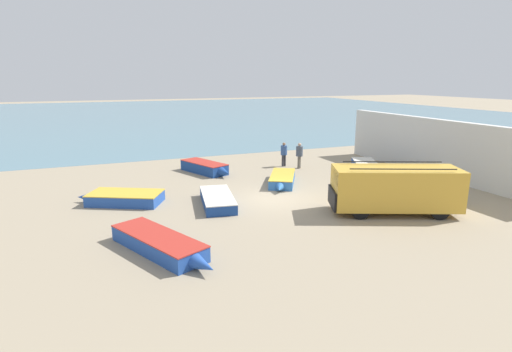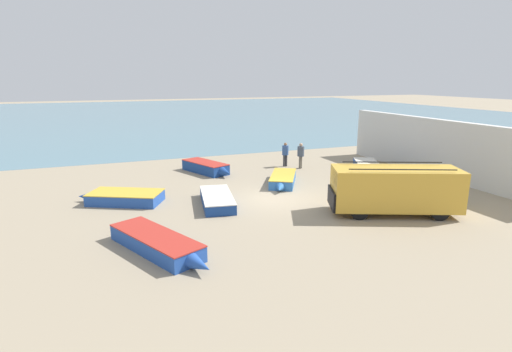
{
  "view_description": "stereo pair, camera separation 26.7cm",
  "coord_description": "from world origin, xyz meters",
  "px_view_note": "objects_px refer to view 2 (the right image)",
  "views": [
    {
      "loc": [
        -8.01,
        -17.2,
        5.82
      ],
      "look_at": [
        -0.67,
        1.01,
        1.0
      ],
      "focal_mm": 28.0,
      "sensor_mm": 36.0,
      "label": 1
    },
    {
      "loc": [
        -7.76,
        -17.3,
        5.82
      ],
      "look_at": [
        -0.67,
        1.01,
        1.0
      ],
      "focal_mm": 28.0,
      "sensor_mm": 36.0,
      "label": 2
    }
  ],
  "objects_px": {
    "fishing_rowboat_2": "(217,199)",
    "fisherman_0": "(458,182)",
    "fishing_rowboat_4": "(207,167)",
    "fishing_rowboat_3": "(124,197)",
    "fisherman_1": "(285,152)",
    "fishing_rowboat_0": "(369,168)",
    "parked_van": "(395,189)",
    "fishing_rowboat_1": "(159,244)",
    "fishing_rowboat_5": "(283,179)",
    "fisherman_2": "(301,153)"
  },
  "relations": [
    {
      "from": "parked_van",
      "to": "fishing_rowboat_4",
      "type": "height_order",
      "value": "parked_van"
    },
    {
      "from": "fishing_rowboat_4",
      "to": "fishing_rowboat_0",
      "type": "bearing_deg",
      "value": 46.44
    },
    {
      "from": "fisherman_0",
      "to": "fisherman_1",
      "type": "height_order",
      "value": "fisherman_0"
    },
    {
      "from": "fishing_rowboat_1",
      "to": "parked_van",
      "type": "bearing_deg",
      "value": 66.8
    },
    {
      "from": "fishing_rowboat_1",
      "to": "fisherman_0",
      "type": "xyz_separation_m",
      "value": [
        14.11,
        0.52,
        0.71
      ]
    },
    {
      "from": "fishing_rowboat_2",
      "to": "fishing_rowboat_5",
      "type": "distance_m",
      "value": 4.97
    },
    {
      "from": "fishing_rowboat_2",
      "to": "fishing_rowboat_4",
      "type": "xyz_separation_m",
      "value": [
        1.18,
        6.47,
        0.09
      ]
    },
    {
      "from": "fishing_rowboat_4",
      "to": "fishing_rowboat_5",
      "type": "distance_m",
      "value": 5.41
    },
    {
      "from": "fisherman_1",
      "to": "fishing_rowboat_0",
      "type": "bearing_deg",
      "value": 43.17
    },
    {
      "from": "fishing_rowboat_0",
      "to": "fishing_rowboat_4",
      "type": "xyz_separation_m",
      "value": [
        -9.6,
        3.66,
        0.07
      ]
    },
    {
      "from": "fishing_rowboat_4",
      "to": "fisherman_2",
      "type": "bearing_deg",
      "value": 57.69
    },
    {
      "from": "fishing_rowboat_4",
      "to": "fisherman_1",
      "type": "bearing_deg",
      "value": 66.27
    },
    {
      "from": "fishing_rowboat_4",
      "to": "fishing_rowboat_5",
      "type": "xyz_separation_m",
      "value": [
        3.29,
        -4.29,
        -0.07
      ]
    },
    {
      "from": "fishing_rowboat_5",
      "to": "fishing_rowboat_0",
      "type": "bearing_deg",
      "value": 125.52
    },
    {
      "from": "fishing_rowboat_1",
      "to": "fishing_rowboat_2",
      "type": "relative_size",
      "value": 1.13
    },
    {
      "from": "fishing_rowboat_2",
      "to": "fisherman_1",
      "type": "distance_m",
      "value": 9.19
    },
    {
      "from": "fishing_rowboat_1",
      "to": "fisherman_0",
      "type": "relative_size",
      "value": 2.93
    },
    {
      "from": "fishing_rowboat_1",
      "to": "fishing_rowboat_4",
      "type": "xyz_separation_m",
      "value": [
        4.51,
        10.95,
        0.05
      ]
    },
    {
      "from": "fishing_rowboat_2",
      "to": "fisherman_1",
      "type": "bearing_deg",
      "value": -36.25
    },
    {
      "from": "fishing_rowboat_5",
      "to": "fisherman_0",
      "type": "distance_m",
      "value": 8.83
    },
    {
      "from": "fisherman_0",
      "to": "fishing_rowboat_2",
      "type": "bearing_deg",
      "value": 173.42
    },
    {
      "from": "parked_van",
      "to": "fishing_rowboat_1",
      "type": "height_order",
      "value": "parked_van"
    },
    {
      "from": "fishing_rowboat_0",
      "to": "fishing_rowboat_2",
      "type": "xyz_separation_m",
      "value": [
        -10.77,
        -2.81,
        -0.02
      ]
    },
    {
      "from": "fishing_rowboat_2",
      "to": "fisherman_0",
      "type": "xyz_separation_m",
      "value": [
        10.77,
        -3.96,
        0.75
      ]
    },
    {
      "from": "fisherman_1",
      "to": "fisherman_2",
      "type": "xyz_separation_m",
      "value": [
        0.68,
        -0.93,
        0.04
      ]
    },
    {
      "from": "fishing_rowboat_2",
      "to": "fishing_rowboat_3",
      "type": "xyz_separation_m",
      "value": [
        -4.13,
        1.77,
        0.02
      ]
    },
    {
      "from": "fisherman_0",
      "to": "fishing_rowboat_5",
      "type": "bearing_deg",
      "value": 149.34
    },
    {
      "from": "fishing_rowboat_3",
      "to": "fishing_rowboat_4",
      "type": "relative_size",
      "value": 0.99
    },
    {
      "from": "fisherman_1",
      "to": "fishing_rowboat_1",
      "type": "bearing_deg",
      "value": -48.89
    },
    {
      "from": "fishing_rowboat_0",
      "to": "fishing_rowboat_3",
      "type": "distance_m",
      "value": 14.94
    },
    {
      "from": "fisherman_1",
      "to": "fishing_rowboat_2",
      "type": "bearing_deg",
      "value": -52.41
    },
    {
      "from": "fishing_rowboat_0",
      "to": "fishing_rowboat_3",
      "type": "bearing_deg",
      "value": -59.43
    },
    {
      "from": "parked_van",
      "to": "fishing_rowboat_0",
      "type": "relative_size",
      "value": 1.16
    },
    {
      "from": "fishing_rowboat_2",
      "to": "fisherman_0",
      "type": "height_order",
      "value": "fisherman_0"
    },
    {
      "from": "parked_van",
      "to": "fishing_rowboat_2",
      "type": "height_order",
      "value": "parked_van"
    },
    {
      "from": "fishing_rowboat_4",
      "to": "fishing_rowboat_3",
      "type": "bearing_deg",
      "value": -71.16
    },
    {
      "from": "fishing_rowboat_5",
      "to": "parked_van",
      "type": "bearing_deg",
      "value": 50.58
    },
    {
      "from": "fishing_rowboat_2",
      "to": "fisherman_0",
      "type": "bearing_deg",
      "value": -100.47
    },
    {
      "from": "fishing_rowboat_1",
      "to": "fisherman_1",
      "type": "distance_m",
      "value": 14.71
    },
    {
      "from": "fishing_rowboat_4",
      "to": "fishing_rowboat_5",
      "type": "bearing_deg",
      "value": 14.85
    },
    {
      "from": "fishing_rowboat_3",
      "to": "fisherman_2",
      "type": "height_order",
      "value": "fisherman_2"
    },
    {
      "from": "parked_van",
      "to": "fisherman_1",
      "type": "bearing_deg",
      "value": -65.35
    },
    {
      "from": "fishing_rowboat_3",
      "to": "fishing_rowboat_0",
      "type": "bearing_deg",
      "value": -148.88
    },
    {
      "from": "fishing_rowboat_1",
      "to": "fishing_rowboat_3",
      "type": "bearing_deg",
      "value": 162.27
    },
    {
      "from": "fishing_rowboat_4",
      "to": "fisherman_0",
      "type": "relative_size",
      "value": 2.49
    },
    {
      "from": "parked_van",
      "to": "fishing_rowboat_0",
      "type": "xyz_separation_m",
      "value": [
        3.9,
        6.97,
        -0.87
      ]
    },
    {
      "from": "parked_van",
      "to": "fishing_rowboat_4",
      "type": "distance_m",
      "value": 12.09
    },
    {
      "from": "fishing_rowboat_2",
      "to": "fisherman_1",
      "type": "height_order",
      "value": "fisherman_1"
    },
    {
      "from": "parked_van",
      "to": "fisherman_2",
      "type": "height_order",
      "value": "parked_van"
    },
    {
      "from": "fishing_rowboat_1",
      "to": "fishing_rowboat_4",
      "type": "height_order",
      "value": "fishing_rowboat_4"
    }
  ]
}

